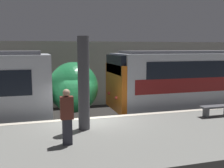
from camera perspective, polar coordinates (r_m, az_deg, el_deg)
ground_plane at (r=11.29m, az=-5.28°, el=-12.53°), size 120.00×120.00×0.00m
platform at (r=8.80m, az=-2.14°, el=-14.83°), size 40.00×5.03×1.08m
station_rear_barrier at (r=17.58m, az=-9.68°, el=2.07°), size 50.00×0.15×4.34m
support_pillar_near at (r=9.14m, az=-6.20°, el=0.10°), size 0.40×0.40×3.26m
person_walking at (r=7.89m, az=-9.79°, el=-6.76°), size 0.38×0.24×1.68m
platform_bench at (r=11.90m, az=21.86°, el=-4.92°), size 1.50×0.40×0.45m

